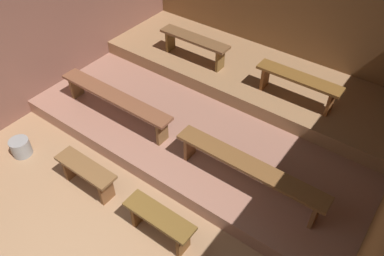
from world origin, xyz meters
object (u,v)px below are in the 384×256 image
Objects in this scene: bench_middle_left at (194,43)px; bench_middle_right at (298,82)px; bench_lower_right at (249,168)px; bench_floor_left at (86,172)px; bench_floor_right at (159,221)px; bench_lower_left at (115,99)px; pail_floor at (21,147)px.

bench_middle_right is (1.96, 0.00, 0.00)m from bench_middle_left.
bench_middle_right reaches higher than bench_lower_right.
bench_lower_right is (1.81, 1.13, 0.27)m from bench_floor_left.
bench_lower_right is (0.54, 1.13, 0.27)m from bench_floor_right.
bench_lower_right is at bearing 0.00° from bench_lower_left.
bench_lower_right is (2.35, 0.00, 0.00)m from bench_lower_left.
bench_lower_left is at bearing 180.00° from bench_lower_right.
pail_floor is (-3.12, -1.29, -0.46)m from bench_lower_right.
bench_middle_left is (-0.34, 2.91, 0.49)m from bench_floor_left.
bench_middle_left and bench_middle_right have the same top height.
bench_floor_left is at bearing 180.00° from bench_floor_right.
pail_floor is at bearing -107.50° from bench_middle_left.
bench_middle_right is at bearing 0.00° from bench_middle_left.
bench_floor_left is 0.70× the size of bench_middle_left.
bench_lower_right reaches higher than bench_floor_left.
bench_lower_left reaches higher than pail_floor.
bench_middle_left is at bearing 180.00° from bench_middle_right.
bench_lower_left is 1.57× the size of bench_middle_left.
bench_floor_right is at bearing -31.81° from bench_lower_left.
bench_floor_left is 0.44× the size of bench_lower_right.
bench_floor_right is 3.36m from bench_middle_left.
bench_middle_left is at bearing 140.38° from bench_lower_right.
bench_middle_right is at bearing 96.37° from bench_lower_right.
bench_middle_left is (0.20, 1.78, 0.21)m from bench_lower_left.
bench_middle_left is at bearing 83.63° from bench_lower_left.
bench_lower_right is 3.41m from pail_floor.
bench_middle_right is at bearing 83.33° from bench_floor_right.
bench_lower_left is at bearing 115.61° from bench_floor_left.
bench_floor_right is 0.70× the size of bench_middle_left.
bench_middle_right is (2.15, 1.78, 0.21)m from bench_lower_left.
pail_floor is at bearing -176.39° from bench_floor_right.
bench_floor_left and bench_floor_right have the same top height.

